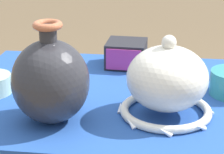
# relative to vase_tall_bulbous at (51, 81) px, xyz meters

# --- Properties ---
(display_table) EXTENTS (1.03, 0.70, 0.74)m
(display_table) POSITION_rel_vase_tall_bulbous_xyz_m (0.19, 0.18, -0.20)
(display_table) COLOR brown
(display_table) RESTS_ON ground_plane
(vase_tall_bulbous) EXTENTS (0.19, 0.19, 0.26)m
(vase_tall_bulbous) POSITION_rel_vase_tall_bulbous_xyz_m (0.00, 0.00, 0.00)
(vase_tall_bulbous) COLOR #2D2D33
(vase_tall_bulbous) RESTS_ON display_table
(vase_dome_bell) EXTENTS (0.25, 0.25, 0.22)m
(vase_dome_bell) POSITION_rel_vase_tall_bulbous_xyz_m (0.28, 0.07, -0.02)
(vase_dome_bell) COLOR white
(vase_dome_bell) RESTS_ON display_table
(mosaic_tile_box) EXTENTS (0.14, 0.14, 0.08)m
(mosaic_tile_box) POSITION_rel_vase_tall_bulbous_xyz_m (0.14, 0.44, -0.07)
(mosaic_tile_box) COLOR #232328
(mosaic_tile_box) RESTS_ON display_table
(pot_squat_rose) EXTENTS (0.12, 0.12, 0.06)m
(pot_squat_rose) POSITION_rel_vase_tall_bulbous_xyz_m (0.32, 0.38, -0.08)
(pot_squat_rose) COLOR #D19399
(pot_squat_rose) RESTS_ON display_table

